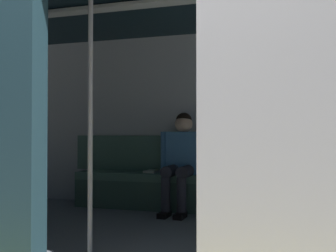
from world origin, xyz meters
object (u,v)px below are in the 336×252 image
at_px(book, 152,171).
at_px(grab_pole_far, 210,111).
at_px(person_seated, 182,155).
at_px(handbag, 216,167).
at_px(bench_seat, 202,183).
at_px(grab_pole_door, 90,113).
at_px(train_car, 168,66).

xyz_separation_m(book, grab_pole_far, (-1.07, 1.88, 0.62)).
relative_size(person_seated, handbag, 4.46).
height_order(person_seated, handbag, person_seated).
relative_size(bench_seat, handbag, 12.02).
xyz_separation_m(person_seated, grab_pole_door, (0.21, 1.83, 0.41)).
relative_size(grab_pole_door, grab_pole_far, 1.00).
height_order(handbag, grab_pole_far, grab_pole_far).
xyz_separation_m(train_car, handbag, (-0.22, -1.18, -1.01)).
distance_m(train_car, grab_pole_far, 0.96).
xyz_separation_m(bench_seat, person_seated, (0.22, 0.05, 0.32)).
bearing_deg(train_car, person_seated, -81.52).
height_order(train_car, handbag, train_car).
xyz_separation_m(train_car, bench_seat, (-0.07, -1.12, -1.19)).
relative_size(bench_seat, person_seated, 2.69).
bearing_deg(handbag, train_car, 79.31).
height_order(book, grab_pole_far, grab_pole_far).
bearing_deg(book, bench_seat, 176.63).
bearing_deg(person_seated, bench_seat, -166.66).
xyz_separation_m(person_seated, handbag, (-0.38, -0.11, -0.14)).
bearing_deg(bench_seat, grab_pole_far, 103.59).
distance_m(train_car, book, 1.71).
relative_size(train_car, grab_pole_far, 2.99).
bearing_deg(grab_pole_door, train_car, -115.92).
bearing_deg(person_seated, grab_pole_door, 83.40).
distance_m(train_car, handbag, 1.57).
relative_size(book, grab_pole_far, 0.10).
xyz_separation_m(bench_seat, grab_pole_far, (-0.44, 1.81, 0.74)).
relative_size(bench_seat, grab_pole_far, 1.46).
height_order(person_seated, grab_pole_far, grab_pole_far).
bearing_deg(book, grab_pole_door, 98.69).
bearing_deg(book, person_seated, 166.18).
xyz_separation_m(grab_pole_door, grab_pole_far, (-0.87, -0.08, 0.00)).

